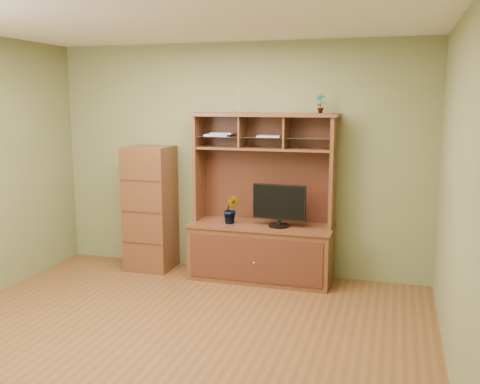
% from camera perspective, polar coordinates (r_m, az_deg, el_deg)
% --- Properties ---
extents(room, '(4.54, 4.04, 2.74)m').
position_cam_1_polar(room, '(4.47, -7.59, 0.84)').
color(room, brown).
rests_on(room, ground).
extents(media_hutch, '(1.66, 0.61, 1.90)m').
position_cam_1_polar(media_hutch, '(6.13, 2.30, -4.57)').
color(media_hutch, '#492A14').
rests_on(media_hutch, room).
extents(monitor, '(0.60, 0.23, 0.47)m').
position_cam_1_polar(monitor, '(5.92, 4.18, -1.35)').
color(monitor, black).
rests_on(monitor, media_hutch).
extents(orchid_plant, '(0.20, 0.17, 0.33)m').
position_cam_1_polar(orchid_plant, '(6.07, -0.94, -1.84)').
color(orchid_plant, '#31531C').
rests_on(orchid_plant, media_hutch).
extents(top_plant, '(0.13, 0.10, 0.21)m').
position_cam_1_polar(top_plant, '(5.89, 8.55, 9.35)').
color(top_plant, '#396E26').
rests_on(top_plant, media_hutch).
extents(reed_diffuser, '(0.05, 0.05, 0.27)m').
position_cam_1_polar(reed_diffuser, '(6.09, -0.10, 9.45)').
color(reed_diffuser, silver).
rests_on(reed_diffuser, media_hutch).
extents(magazines, '(0.90, 0.24, 0.04)m').
position_cam_1_polar(magazines, '(6.11, -0.51, 6.12)').
color(magazines, '#B7B7BC').
rests_on(magazines, media_hutch).
extents(side_cabinet, '(0.53, 0.49, 1.50)m').
position_cam_1_polar(side_cabinet, '(6.56, -9.56, -1.72)').
color(side_cabinet, '#492A14').
rests_on(side_cabinet, room).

